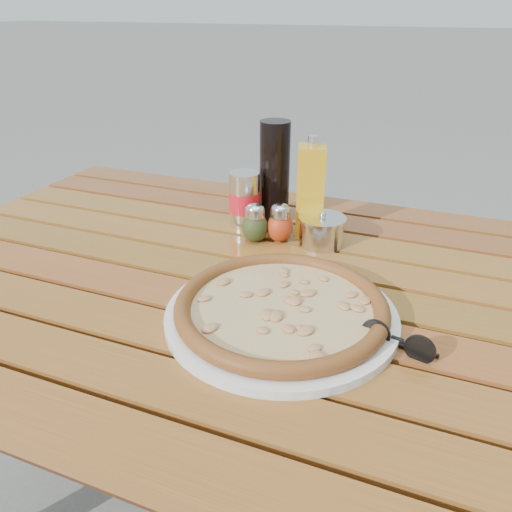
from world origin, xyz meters
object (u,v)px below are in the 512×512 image
at_px(dark_bottle, 275,172).
at_px(parmesan_tin, 322,230).
at_px(pepper_shaker, 280,223).
at_px(soda_can, 245,200).
at_px(plate, 281,315).
at_px(olive_oil_cruet, 310,191).
at_px(sunglasses, 398,342).
at_px(pizza, 281,307).
at_px(table, 252,311).
at_px(oregano_shaker, 255,224).

height_order(dark_bottle, parmesan_tin, dark_bottle).
distance_m(pepper_shaker, soda_can, 0.11).
bearing_deg(dark_bottle, pepper_shaker, -64.18).
bearing_deg(parmesan_tin, dark_bottle, 145.89).
bearing_deg(plate, dark_bottle, 111.60).
height_order(olive_oil_cruet, sunglasses, olive_oil_cruet).
bearing_deg(pizza, sunglasses, -4.40).
bearing_deg(table, oregano_shaker, 109.74).
relative_size(pizza, parmesan_tin, 3.61).
height_order(pizza, soda_can, soda_can).
bearing_deg(oregano_shaker, parmesan_tin, 14.73).
xyz_separation_m(pepper_shaker, oregano_shaker, (-0.05, -0.02, 0.00)).
distance_m(soda_can, parmesan_tin, 0.19).
height_order(plate, olive_oil_cruet, olive_oil_cruet).
xyz_separation_m(pepper_shaker, parmesan_tin, (0.08, 0.01, -0.01)).
xyz_separation_m(table, pepper_shaker, (-0.00, 0.16, 0.11)).
height_order(table, sunglasses, sunglasses).
relative_size(plate, oregano_shaker, 4.39).
bearing_deg(oregano_shaker, olive_oil_cruet, 37.31).
distance_m(pepper_shaker, oregano_shaker, 0.05).
distance_m(table, parmesan_tin, 0.22).
bearing_deg(pepper_shaker, soda_can, 153.60).
xyz_separation_m(soda_can, parmesan_tin, (0.18, -0.03, -0.03)).
bearing_deg(oregano_shaker, dark_bottle, 92.07).
height_order(pepper_shaker, sunglasses, pepper_shaker).
height_order(parmesan_tin, sunglasses, parmesan_tin).
xyz_separation_m(dark_bottle, sunglasses, (0.33, -0.39, -0.09)).
bearing_deg(dark_bottle, parmesan_tin, -34.11).
bearing_deg(dark_bottle, plate, -68.40).
relative_size(pepper_shaker, olive_oil_cruet, 0.39).
bearing_deg(dark_bottle, sunglasses, -50.02).
bearing_deg(pizza, oregano_shaker, 119.99).
distance_m(plate, pizza, 0.02).
relative_size(table, parmesan_tin, 12.95).
bearing_deg(soda_can, dark_bottle, 50.35).
relative_size(dark_bottle, parmesan_tin, 2.03).
xyz_separation_m(plate, parmesan_tin, (-0.01, 0.29, 0.02)).
distance_m(oregano_shaker, soda_can, 0.09).
distance_m(dark_bottle, parmesan_tin, 0.18).
xyz_separation_m(plate, pepper_shaker, (-0.10, 0.27, 0.03)).
xyz_separation_m(dark_bottle, olive_oil_cruet, (0.10, -0.06, -0.01)).
xyz_separation_m(table, oregano_shaker, (-0.05, 0.14, 0.11)).
bearing_deg(table, pizza, -49.63).
distance_m(table, sunglasses, 0.31).
xyz_separation_m(soda_can, olive_oil_cruet, (0.15, 0.00, 0.04)).
distance_m(pepper_shaker, parmesan_tin, 0.09).
distance_m(plate, olive_oil_cruet, 0.34).
relative_size(plate, olive_oil_cruet, 1.71).
relative_size(table, dark_bottle, 6.36).
height_order(plate, dark_bottle, dark_bottle).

